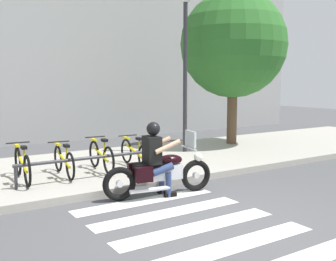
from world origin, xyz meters
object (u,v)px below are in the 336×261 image
(street_lamp, at_px, (185,60))
(tree_near_rack, at_px, (233,45))
(bicycle_3, at_px, (135,153))
(motorcycle, at_px, (160,172))
(rider, at_px, (156,154))
(bicycle_1, at_px, (64,161))
(bicycle_0, at_px, (22,165))
(bicycle_2, at_px, (101,156))
(bike_rack, at_px, (92,159))

(street_lamp, xyz_separation_m, tree_near_rack, (2.17, 0.40, 0.56))
(bicycle_3, height_order, street_lamp, street_lamp)
(motorcycle, bearing_deg, bicycle_3, 75.62)
(rider, bearing_deg, bicycle_1, 120.52)
(bicycle_0, xyz_separation_m, bicycle_2, (1.74, -0.00, -0.00))
(street_lamp, bearing_deg, tree_near_rack, 10.45)
(bicycle_0, relative_size, street_lamp, 0.37)
(bicycle_3, relative_size, tree_near_rack, 0.32)
(bicycle_1, height_order, street_lamp, street_lamp)
(rider, xyz_separation_m, bicycle_0, (-2.03, 1.96, -0.32))
(bike_rack, relative_size, street_lamp, 0.69)
(bicycle_1, bearing_deg, bicycle_2, -0.07)
(bicycle_2, bearing_deg, motorcycle, -79.58)
(rider, distance_m, bike_rack, 1.60)
(rider, relative_size, tree_near_rack, 0.28)
(bicycle_0, distance_m, street_lamp, 5.45)
(bicycle_2, bearing_deg, bicycle_3, 0.06)
(motorcycle, distance_m, rider, 0.38)
(bicycle_2, bearing_deg, bicycle_1, 179.93)
(bicycle_1, height_order, bike_rack, bicycle_1)
(bicycle_3, relative_size, bike_rack, 0.51)
(bicycle_1, relative_size, bicycle_3, 0.98)
(motorcycle, xyz_separation_m, bicycle_2, (-0.36, 1.97, 0.04))
(rider, distance_m, bicycle_0, 2.84)
(bike_rack, bearing_deg, tree_near_rack, 19.55)
(bicycle_1, distance_m, tree_near_rack, 6.93)
(bicycle_0, bearing_deg, motorcycle, -43.23)
(motorcycle, xyz_separation_m, bicycle_0, (-2.10, 1.98, 0.04))
(street_lamp, height_order, tree_near_rack, tree_near_rack)
(motorcycle, xyz_separation_m, bicycle_1, (-1.23, 1.98, 0.02))
(bicycle_3, relative_size, street_lamp, 0.35)
(street_lamp, bearing_deg, bicycle_1, -164.92)
(bike_rack, bearing_deg, bicycle_3, 23.04)
(bicycle_0, relative_size, bicycle_2, 1.09)
(rider, relative_size, bike_rack, 0.45)
(bicycle_1, bearing_deg, motorcycle, -58.05)
(motorcycle, height_order, bicycle_0, motorcycle)
(tree_near_rack, bearing_deg, bike_rack, -160.45)
(bike_rack, height_order, tree_near_rack, tree_near_rack)
(motorcycle, relative_size, street_lamp, 0.48)
(rider, distance_m, bicycle_3, 2.07)
(bicycle_2, xyz_separation_m, bicycle_3, (0.87, 0.00, -0.01))
(bicycle_1, distance_m, bike_rack, 0.71)
(motorcycle, bearing_deg, rider, 169.06)
(bike_rack, height_order, street_lamp, street_lamp)
(bicycle_0, bearing_deg, bicycle_2, -0.02)
(bicycle_1, relative_size, bike_rack, 0.49)
(bike_rack, xyz_separation_m, tree_near_rack, (5.70, 2.02, 2.79))
(bicycle_1, relative_size, street_lamp, 0.34)
(rider, distance_m, tree_near_rack, 6.55)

